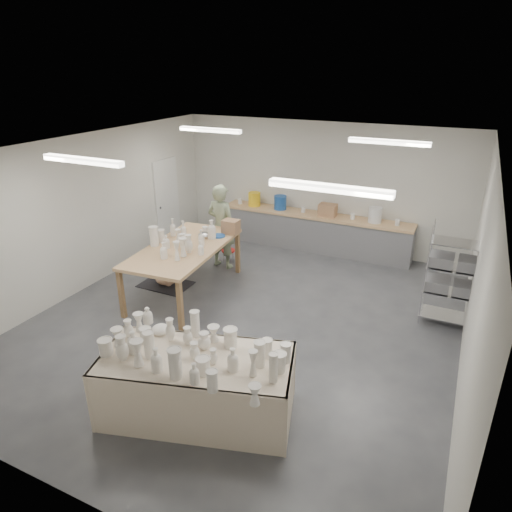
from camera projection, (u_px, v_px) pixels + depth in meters
The scene contains 9 objects.
room at pixel (242, 206), 7.41m from camera, with size 8.00×8.02×3.00m.
back_counter at pixel (314, 230), 10.98m from camera, with size 4.60×0.60×1.24m.
wire_shelf at pixel (453, 275), 7.65m from camera, with size 0.88×0.48×1.80m.
drying_table at pixel (196, 383), 5.78m from camera, with size 2.63×1.79×1.22m.
work_table at pixel (187, 245), 8.73m from camera, with size 1.52×2.72×1.36m.
rug at pixel (166, 284), 9.36m from camera, with size 1.00×0.70×0.02m, color black.
cat at pixel (166, 280), 9.30m from camera, with size 0.47×0.36×0.19m.
potter at pixel (222, 226), 9.89m from camera, with size 0.68×0.45×1.87m, color gray.
red_stool at pixel (228, 251), 10.38m from camera, with size 0.33×0.33×0.29m.
Camera 1 is at (3.17, -6.27, 4.21)m, focal length 32.00 mm.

